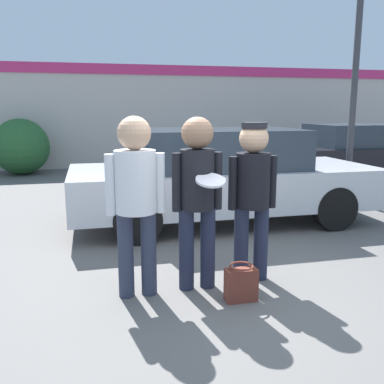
{
  "coord_description": "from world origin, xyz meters",
  "views": [
    {
      "loc": [
        -1.34,
        -3.79,
        1.79
      ],
      "look_at": [
        -0.33,
        0.39,
        0.95
      ],
      "focal_mm": 40.0,
      "sensor_mm": 36.0,
      "label": 1
    }
  ],
  "objects_px": {
    "person_right": "(253,188)",
    "shrub": "(21,147)",
    "parked_car_near": "(222,176)",
    "parked_car_far": "(362,151)",
    "handbag": "(242,283)",
    "person_middle_with_frisbee": "(197,189)",
    "person_left": "(136,190)"
  },
  "relations": [
    {
      "from": "person_middle_with_frisbee",
      "to": "shrub",
      "type": "relative_size",
      "value": 1.12
    },
    {
      "from": "person_right",
      "to": "parked_car_far",
      "type": "xyz_separation_m",
      "value": [
        5.15,
        5.49,
        -0.27
      ]
    },
    {
      "from": "person_right",
      "to": "parked_car_far",
      "type": "height_order",
      "value": "person_right"
    },
    {
      "from": "person_left",
      "to": "person_middle_with_frisbee",
      "type": "xyz_separation_m",
      "value": [
        0.6,
        0.03,
        -0.02
      ]
    },
    {
      "from": "parked_car_near",
      "to": "parked_car_far",
      "type": "relative_size",
      "value": 1.0
    },
    {
      "from": "person_middle_with_frisbee",
      "to": "handbag",
      "type": "height_order",
      "value": "person_middle_with_frisbee"
    },
    {
      "from": "parked_car_near",
      "to": "handbag",
      "type": "height_order",
      "value": "parked_car_near"
    },
    {
      "from": "person_middle_with_frisbee",
      "to": "shrub",
      "type": "distance_m",
      "value": 9.02
    },
    {
      "from": "parked_car_far",
      "to": "person_left",
      "type": "bearing_deg",
      "value": -138.67
    },
    {
      "from": "handbag",
      "to": "shrub",
      "type": "bearing_deg",
      "value": 109.36
    },
    {
      "from": "shrub",
      "to": "handbag",
      "type": "xyz_separation_m",
      "value": [
        3.14,
        -8.95,
        -0.6
      ]
    },
    {
      "from": "person_left",
      "to": "person_middle_with_frisbee",
      "type": "relative_size",
      "value": 1.01
    },
    {
      "from": "person_right",
      "to": "shrub",
      "type": "bearing_deg",
      "value": 111.91
    },
    {
      "from": "person_right",
      "to": "parked_car_near",
      "type": "distance_m",
      "value": 2.41
    },
    {
      "from": "person_middle_with_frisbee",
      "to": "parked_car_far",
      "type": "distance_m",
      "value": 8.01
    },
    {
      "from": "parked_car_near",
      "to": "parked_car_far",
      "type": "distance_m",
      "value": 5.67
    },
    {
      "from": "shrub",
      "to": "person_left",
      "type": "bearing_deg",
      "value": -75.57
    },
    {
      "from": "person_middle_with_frisbee",
      "to": "person_right",
      "type": "xyz_separation_m",
      "value": [
        0.6,
        0.07,
        -0.03
      ]
    },
    {
      "from": "person_right",
      "to": "parked_car_near",
      "type": "xyz_separation_m",
      "value": [
        0.42,
        2.36,
        -0.25
      ]
    },
    {
      "from": "handbag",
      "to": "person_middle_with_frisbee",
      "type": "bearing_deg",
      "value": 130.5
    },
    {
      "from": "person_left",
      "to": "handbag",
      "type": "xyz_separation_m",
      "value": [
        0.93,
        -0.36,
        -0.87
      ]
    },
    {
      "from": "person_right",
      "to": "person_middle_with_frisbee",
      "type": "bearing_deg",
      "value": -173.03
    },
    {
      "from": "person_middle_with_frisbee",
      "to": "parked_car_far",
      "type": "xyz_separation_m",
      "value": [
        5.75,
        5.56,
        -0.3
      ]
    },
    {
      "from": "person_middle_with_frisbee",
      "to": "parked_car_far",
      "type": "bearing_deg",
      "value": 44.03
    },
    {
      "from": "person_left",
      "to": "shrub",
      "type": "xyz_separation_m",
      "value": [
        -2.21,
        8.59,
        -0.27
      ]
    },
    {
      "from": "person_middle_with_frisbee",
      "to": "person_left",
      "type": "bearing_deg",
      "value": -177.39
    },
    {
      "from": "person_left",
      "to": "handbag",
      "type": "bearing_deg",
      "value": -21.14
    },
    {
      "from": "shrub",
      "to": "person_middle_with_frisbee",
      "type": "bearing_deg",
      "value": -71.81
    },
    {
      "from": "person_left",
      "to": "shrub",
      "type": "relative_size",
      "value": 1.13
    },
    {
      "from": "parked_car_near",
      "to": "shrub",
      "type": "xyz_separation_m",
      "value": [
        -3.83,
        6.13,
        0.02
      ]
    },
    {
      "from": "parked_car_far",
      "to": "handbag",
      "type": "bearing_deg",
      "value": -132.33
    },
    {
      "from": "parked_car_far",
      "to": "handbag",
      "type": "relative_size",
      "value": 13.39
    }
  ]
}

